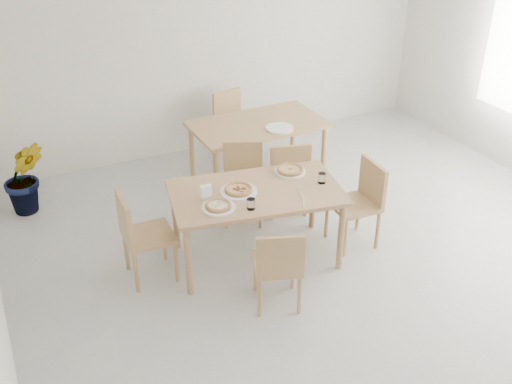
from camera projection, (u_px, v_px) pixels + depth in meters
name	position (u px, v px, depth m)	size (l,w,h in m)	color
main_table	(256.00, 198.00, 5.55)	(1.71, 1.17, 0.75)	tan
chair_south	(279.00, 264.00, 5.01)	(0.51, 0.51, 0.80)	tan
chair_north	(243.00, 176.00, 6.33)	(0.55, 0.55, 0.84)	tan
chair_west	(139.00, 232.00, 5.35)	(0.45, 0.45, 0.88)	tan
chair_east	(361.00, 198.00, 5.89)	(0.46, 0.46, 0.87)	tan
plate_margherita	(290.00, 172.00, 5.83)	(0.30, 0.30, 0.02)	white
plate_mushroom	(219.00, 208.00, 5.23)	(0.30, 0.30, 0.02)	white
plate_pepperoni	(239.00, 192.00, 5.48)	(0.34, 0.34, 0.02)	white
pizza_margherita	(290.00, 170.00, 5.81)	(0.33, 0.33, 0.03)	tan
pizza_mushroom	(219.00, 205.00, 5.22)	(0.29, 0.29, 0.03)	tan
pizza_pepperoni	(239.00, 189.00, 5.47)	(0.31, 0.31, 0.03)	tan
tumbler_a	(251.00, 204.00, 5.21)	(0.08, 0.08, 0.10)	white
tumbler_b	(322.00, 178.00, 5.63)	(0.07, 0.07, 0.10)	white
napkin_holder	(206.00, 192.00, 5.37)	(0.12, 0.06, 0.13)	silver
fork_a	(300.00, 193.00, 5.47)	(0.01, 0.18, 0.01)	silver
fork_b	(304.00, 203.00, 5.32)	(0.01, 0.17, 0.01)	silver
second_table	(258.00, 129.00, 6.94)	(1.53, 0.89, 0.75)	tan
chair_back_s	(288.00, 172.00, 6.37)	(0.53, 0.53, 0.87)	tan
chair_back_n	(233.00, 120.00, 7.61)	(0.52, 0.52, 0.86)	tan
plate_empty	(280.00, 128.00, 6.74)	(0.32, 0.32, 0.02)	white
potted_plant	(25.00, 177.00, 6.45)	(0.46, 0.37, 0.84)	#206B26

